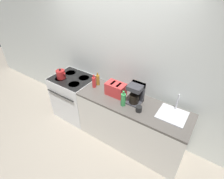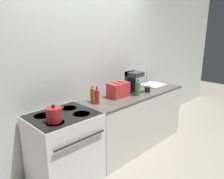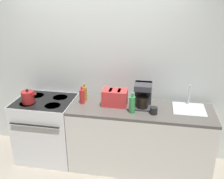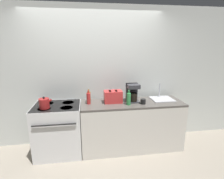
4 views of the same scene
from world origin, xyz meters
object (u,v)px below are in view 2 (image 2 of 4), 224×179
object	(u,v)px
stove	(65,148)
coffee_maker	(133,82)
toaster	(118,90)
cup_black	(147,89)
bottle_green	(138,89)
kettle	(54,115)
bottle_amber	(93,95)
bottle_red	(97,97)

from	to	relation	value
stove	coffee_maker	size ratio (longest dim) A/B	2.75
toaster	coffee_maker	bearing A→B (deg)	2.24
cup_black	bottle_green	bearing A→B (deg)	-178.23
kettle	bottle_amber	xyz separation A→B (m)	(0.72, 0.21, 0.02)
stove	toaster	xyz separation A→B (m)	(0.98, 0.02, 0.54)
toaster	bottle_green	size ratio (longest dim) A/B	1.23
stove	bottle_green	distance (m)	1.35
cup_black	coffee_maker	bearing A→B (deg)	130.68
coffee_maker	bottle_amber	size ratio (longest dim) A/B	1.37
stove	bottle_red	distance (m)	0.76
bottle_green	stove	bearing A→B (deg)	173.30
stove	kettle	bearing A→B (deg)	-146.59
kettle	bottle_amber	distance (m)	0.75
stove	toaster	size ratio (longest dim) A/B	2.82
kettle	cup_black	distance (m)	1.65
stove	cup_black	world-z (taller)	cup_black
coffee_maker	toaster	bearing A→B (deg)	-177.76
toaster	cup_black	xyz separation A→B (m)	(0.51, -0.16, -0.06)
coffee_maker	cup_black	world-z (taller)	coffee_maker
kettle	bottle_green	size ratio (longest dim) A/B	0.81
kettle	cup_black	world-z (taller)	kettle
kettle	bottle_green	xyz separation A→B (m)	(1.39, -0.03, 0.03)
coffee_maker	bottle_amber	xyz separation A→B (m)	(-0.79, 0.06, -0.07)
kettle	toaster	xyz separation A→B (m)	(1.15, 0.14, 0.02)
bottle_amber	coffee_maker	bearing A→B (deg)	-4.49
kettle	cup_black	bearing A→B (deg)	-0.81
toaster	cup_black	world-z (taller)	toaster
stove	cup_black	distance (m)	1.57
bottle_red	bottle_green	size ratio (longest dim) A/B	0.93
coffee_maker	bottle_green	world-z (taller)	coffee_maker
toaster	bottle_green	world-z (taller)	bottle_green
stove	bottle_amber	bearing A→B (deg)	10.23
stove	bottle_green	world-z (taller)	bottle_green
kettle	toaster	bearing A→B (deg)	6.72
toaster	cup_black	bearing A→B (deg)	-17.38
bottle_amber	cup_black	xyz separation A→B (m)	(0.93, -0.23, -0.06)
bottle_green	cup_black	world-z (taller)	bottle_green
toaster	bottle_green	xyz separation A→B (m)	(0.24, -0.17, 0.00)
cup_black	bottle_red	bearing A→B (deg)	171.80
coffee_maker	bottle_green	bearing A→B (deg)	-122.40
kettle	bottle_green	distance (m)	1.39
bottle_red	coffee_maker	bearing A→B (deg)	2.66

